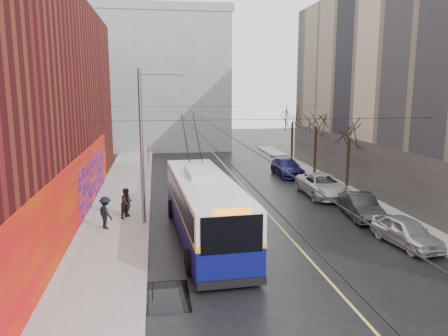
# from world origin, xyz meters

# --- Properties ---
(ground) EXTENTS (140.00, 140.00, 0.00)m
(ground) POSITION_xyz_m (0.00, 0.00, 0.00)
(ground) COLOR black
(ground) RESTS_ON ground
(sidewalk_left) EXTENTS (4.00, 60.00, 0.15)m
(sidewalk_left) POSITION_xyz_m (-8.00, 12.00, 0.07)
(sidewalk_left) COLOR gray
(sidewalk_left) RESTS_ON ground
(sidewalk_right) EXTENTS (2.00, 60.00, 0.15)m
(sidewalk_right) POSITION_xyz_m (9.00, 12.00, 0.07)
(sidewalk_right) COLOR gray
(sidewalk_right) RESTS_ON ground
(lane_line) EXTENTS (0.12, 50.00, 0.01)m
(lane_line) POSITION_xyz_m (1.50, 14.00, 0.00)
(lane_line) COLOR #BFB74C
(lane_line) RESTS_ON ground
(building_far) EXTENTS (20.50, 12.10, 18.00)m
(building_far) POSITION_xyz_m (-6.00, 44.99, 9.02)
(building_far) COLOR gray
(building_far) RESTS_ON ground
(streetlight_pole) EXTENTS (2.65, 0.60, 9.00)m
(streetlight_pole) POSITION_xyz_m (-6.14, 10.00, 4.85)
(streetlight_pole) COLOR slate
(streetlight_pole) RESTS_ON ground
(catenary_wires) EXTENTS (18.00, 60.00, 0.22)m
(catenary_wires) POSITION_xyz_m (-2.54, 14.77, 6.25)
(catenary_wires) COLOR black
(tree_near) EXTENTS (3.20, 3.20, 6.40)m
(tree_near) POSITION_xyz_m (9.00, 16.00, 4.98)
(tree_near) COLOR black
(tree_near) RESTS_ON ground
(tree_mid) EXTENTS (3.20, 3.20, 6.68)m
(tree_mid) POSITION_xyz_m (9.00, 23.00, 5.25)
(tree_mid) COLOR black
(tree_mid) RESTS_ON ground
(tree_far) EXTENTS (3.20, 3.20, 6.57)m
(tree_far) POSITION_xyz_m (9.00, 30.00, 5.14)
(tree_far) COLOR black
(tree_far) RESTS_ON ground
(puddle) EXTENTS (2.71, 2.77, 0.01)m
(puddle) POSITION_xyz_m (-5.70, 0.77, 0.00)
(puddle) COLOR black
(puddle) RESTS_ON ground
(pigeons_flying) EXTENTS (3.56, 2.24, 1.62)m
(pigeons_flying) POSITION_xyz_m (-3.02, 10.57, 7.05)
(pigeons_flying) COLOR slate
(trolleybus) EXTENTS (3.64, 13.36, 6.27)m
(trolleybus) POSITION_xyz_m (-3.03, 7.21, 1.74)
(trolleybus) COLOR #0A0C4E
(trolleybus) RESTS_ON ground
(parked_car_a) EXTENTS (2.23, 4.46, 1.46)m
(parked_car_a) POSITION_xyz_m (7.00, 4.51, 0.73)
(parked_car_a) COLOR silver
(parked_car_a) RESTS_ON ground
(parked_car_b) EXTENTS (2.11, 4.71, 1.50)m
(parked_car_b) POSITION_xyz_m (6.92, 9.43, 0.75)
(parked_car_b) COLOR black
(parked_car_b) RESTS_ON ground
(parked_car_c) EXTENTS (2.78, 5.89, 1.63)m
(parked_car_c) POSITION_xyz_m (6.70, 15.13, 0.81)
(parked_car_c) COLOR silver
(parked_car_c) RESTS_ON ground
(parked_car_d) EXTENTS (2.16, 5.26, 1.52)m
(parked_car_d) POSITION_xyz_m (6.38, 23.04, 0.76)
(parked_car_d) COLOR navy
(parked_car_d) RESTS_ON ground
(following_car) EXTENTS (1.99, 4.81, 1.63)m
(following_car) POSITION_xyz_m (-2.61, 20.46, 0.82)
(following_car) COLOR silver
(following_car) RESTS_ON ground
(pedestrian_a) EXTENTS (0.49, 0.68, 1.74)m
(pedestrian_a) POSITION_xyz_m (-7.32, 11.66, 1.02)
(pedestrian_a) COLOR black
(pedestrian_a) RESTS_ON sidewalk_left
(pedestrian_b) EXTENTS (1.07, 1.13, 1.83)m
(pedestrian_b) POSITION_xyz_m (-7.35, 11.20, 1.07)
(pedestrian_b) COLOR black
(pedestrian_b) RESTS_ON sidewalk_left
(pedestrian_c) EXTENTS (1.23, 1.36, 1.83)m
(pedestrian_c) POSITION_xyz_m (-8.38, 9.25, 1.07)
(pedestrian_c) COLOR black
(pedestrian_c) RESTS_ON sidewalk_left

